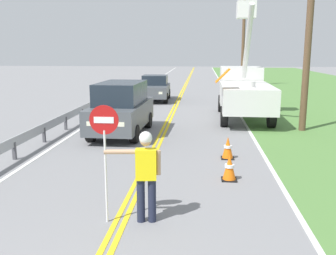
{
  "coord_description": "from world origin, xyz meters",
  "views": [
    {
      "loc": [
        1.56,
        -2.53,
        3.33
      ],
      "look_at": [
        0.64,
        7.97,
        1.2
      ],
      "focal_mm": 40.85,
      "sensor_mm": 36.0,
      "label": 1
    }
  ],
  "objects_px": {
    "utility_bucket_truck": "(244,89)",
    "oncoming_suv_nearest": "(121,108)",
    "utility_pole_mid": "(243,37)",
    "flagger_worker": "(146,171)",
    "traffic_cone_lead": "(229,168)",
    "stop_sign_paddle": "(105,138)",
    "utility_pole_near": "(309,27)",
    "oncoming_sedan_second": "(155,88)",
    "traffic_cone_mid": "(228,148)"
  },
  "relations": [
    {
      "from": "utility_bucket_truck",
      "to": "oncoming_suv_nearest",
      "type": "distance_m",
      "value": 6.94
    },
    {
      "from": "oncoming_suv_nearest",
      "to": "utility_pole_mid",
      "type": "height_order",
      "value": "utility_pole_mid"
    },
    {
      "from": "flagger_worker",
      "to": "traffic_cone_lead",
      "type": "relative_size",
      "value": 2.61
    },
    {
      "from": "stop_sign_paddle",
      "to": "utility_pole_near",
      "type": "relative_size",
      "value": 0.28
    },
    {
      "from": "oncoming_sedan_second",
      "to": "traffic_cone_mid",
      "type": "relative_size",
      "value": 5.93
    },
    {
      "from": "utility_bucket_truck",
      "to": "traffic_cone_mid",
      "type": "bearing_deg",
      "value": -99.22
    },
    {
      "from": "stop_sign_paddle",
      "to": "traffic_cone_lead",
      "type": "xyz_separation_m",
      "value": [
        2.58,
        2.72,
        -1.37
      ]
    },
    {
      "from": "stop_sign_paddle",
      "to": "utility_pole_near",
      "type": "xyz_separation_m",
      "value": [
        6.1,
        9.4,
        2.57
      ]
    },
    {
      "from": "utility_bucket_truck",
      "to": "oncoming_sedan_second",
      "type": "xyz_separation_m",
      "value": [
        -5.23,
        6.12,
        -0.59
      ]
    },
    {
      "from": "stop_sign_paddle",
      "to": "oncoming_suv_nearest",
      "type": "bearing_deg",
      "value": 99.71
    },
    {
      "from": "utility_bucket_truck",
      "to": "oncoming_sedan_second",
      "type": "relative_size",
      "value": 1.65
    },
    {
      "from": "flagger_worker",
      "to": "traffic_cone_mid",
      "type": "bearing_deg",
      "value": 67.88
    },
    {
      "from": "oncoming_sedan_second",
      "to": "utility_pole_near",
      "type": "relative_size",
      "value": 0.51
    },
    {
      "from": "flagger_worker",
      "to": "utility_pole_near",
      "type": "bearing_deg",
      "value": 60.19
    },
    {
      "from": "flagger_worker",
      "to": "utility_pole_near",
      "type": "distance_m",
      "value": 11.21
    },
    {
      "from": "stop_sign_paddle",
      "to": "traffic_cone_lead",
      "type": "relative_size",
      "value": 3.33
    },
    {
      "from": "stop_sign_paddle",
      "to": "utility_pole_mid",
      "type": "xyz_separation_m",
      "value": [
        5.56,
        29.43,
        2.82
      ]
    },
    {
      "from": "utility_bucket_truck",
      "to": "utility_pole_near",
      "type": "xyz_separation_m",
      "value": [
        2.18,
        -3.09,
        2.85
      ]
    },
    {
      "from": "utility_pole_near",
      "to": "oncoming_sedan_second",
      "type": "bearing_deg",
      "value": 128.81
    },
    {
      "from": "oncoming_sedan_second",
      "to": "stop_sign_paddle",
      "type": "bearing_deg",
      "value": -85.98
    },
    {
      "from": "oncoming_suv_nearest",
      "to": "traffic_cone_lead",
      "type": "xyz_separation_m",
      "value": [
        3.95,
        -5.3,
        -0.72
      ]
    },
    {
      "from": "flagger_worker",
      "to": "utility_pole_mid",
      "type": "height_order",
      "value": "utility_pole_mid"
    },
    {
      "from": "traffic_cone_lead",
      "to": "stop_sign_paddle",
      "type": "bearing_deg",
      "value": -133.51
    },
    {
      "from": "traffic_cone_lead",
      "to": "utility_bucket_truck",
      "type": "bearing_deg",
      "value": 82.17
    },
    {
      "from": "traffic_cone_mid",
      "to": "flagger_worker",
      "type": "bearing_deg",
      "value": -112.12
    },
    {
      "from": "utility_bucket_truck",
      "to": "traffic_cone_lead",
      "type": "relative_size",
      "value": 9.78
    },
    {
      "from": "utility_pole_mid",
      "to": "traffic_cone_mid",
      "type": "height_order",
      "value": "utility_pole_mid"
    },
    {
      "from": "utility_pole_near",
      "to": "traffic_cone_lead",
      "type": "bearing_deg",
      "value": -117.81
    },
    {
      "from": "oncoming_sedan_second",
      "to": "traffic_cone_mid",
      "type": "height_order",
      "value": "oncoming_sedan_second"
    },
    {
      "from": "stop_sign_paddle",
      "to": "oncoming_suv_nearest",
      "type": "xyz_separation_m",
      "value": [
        -1.37,
        8.01,
        -0.65
      ]
    },
    {
      "from": "flagger_worker",
      "to": "utility_pole_near",
      "type": "xyz_separation_m",
      "value": [
        5.34,
        9.32,
        3.23
      ]
    },
    {
      "from": "oncoming_sedan_second",
      "to": "flagger_worker",
      "type": "bearing_deg",
      "value": -83.62
    },
    {
      "from": "utility_bucket_truck",
      "to": "stop_sign_paddle",
      "type": "bearing_deg",
      "value": -107.43
    },
    {
      "from": "stop_sign_paddle",
      "to": "utility_pole_near",
      "type": "bearing_deg",
      "value": 57.0
    },
    {
      "from": "utility_pole_near",
      "to": "traffic_cone_lead",
      "type": "height_order",
      "value": "utility_pole_near"
    },
    {
      "from": "oncoming_suv_nearest",
      "to": "flagger_worker",
      "type": "bearing_deg",
      "value": -74.93
    },
    {
      "from": "flagger_worker",
      "to": "traffic_cone_mid",
      "type": "relative_size",
      "value": 2.61
    },
    {
      "from": "utility_pole_mid",
      "to": "stop_sign_paddle",
      "type": "bearing_deg",
      "value": -100.7
    },
    {
      "from": "stop_sign_paddle",
      "to": "utility_pole_mid",
      "type": "bearing_deg",
      "value": 79.3
    },
    {
      "from": "flagger_worker",
      "to": "oncoming_sedan_second",
      "type": "bearing_deg",
      "value": 96.38
    },
    {
      "from": "oncoming_suv_nearest",
      "to": "oncoming_sedan_second",
      "type": "distance_m",
      "value": 10.6
    },
    {
      "from": "flagger_worker",
      "to": "stop_sign_paddle",
      "type": "height_order",
      "value": "stop_sign_paddle"
    },
    {
      "from": "utility_bucket_truck",
      "to": "utility_pole_near",
      "type": "bearing_deg",
      "value": -54.82
    },
    {
      "from": "flagger_worker",
      "to": "utility_pole_near",
      "type": "height_order",
      "value": "utility_pole_near"
    },
    {
      "from": "oncoming_sedan_second",
      "to": "traffic_cone_mid",
      "type": "distance_m",
      "value": 14.42
    },
    {
      "from": "utility_bucket_truck",
      "to": "traffic_cone_mid",
      "type": "distance_m",
      "value": 7.9
    },
    {
      "from": "stop_sign_paddle",
      "to": "utility_bucket_truck",
      "type": "xyz_separation_m",
      "value": [
        3.92,
        12.49,
        -0.29
      ]
    },
    {
      "from": "flagger_worker",
      "to": "utility_pole_mid",
      "type": "bearing_deg",
      "value": 80.72
    },
    {
      "from": "flagger_worker",
      "to": "utility_pole_mid",
      "type": "relative_size",
      "value": 0.21
    },
    {
      "from": "utility_bucket_truck",
      "to": "utility_pole_mid",
      "type": "height_order",
      "value": "utility_pole_mid"
    }
  ]
}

